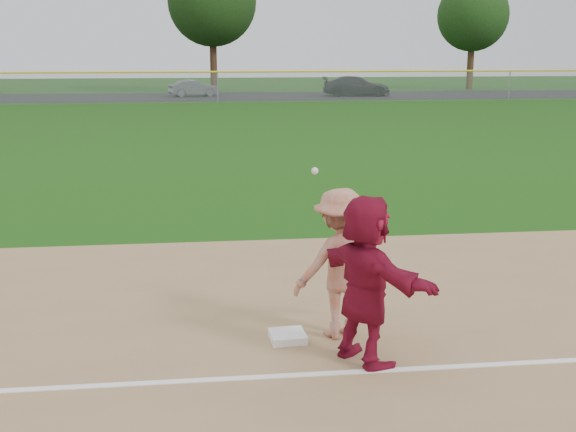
{
  "coord_description": "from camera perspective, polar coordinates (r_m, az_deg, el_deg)",
  "views": [
    {
      "loc": [
        -1.16,
        -8.12,
        3.57
      ],
      "look_at": [
        0.0,
        1.5,
        1.3
      ],
      "focal_mm": 45.0,
      "sensor_mm": 36.0,
      "label": 1
    }
  ],
  "objects": [
    {
      "name": "ground",
      "position": [
        8.95,
        1.17,
        -10.34
      ],
      "size": [
        160.0,
        160.0,
        0.0
      ],
      "primitive_type": "plane",
      "color": "#19480E",
      "rests_on": "ground"
    },
    {
      "name": "foul_line",
      "position": [
        8.22,
        1.97,
        -12.39
      ],
      "size": [
        60.0,
        0.1,
        0.01
      ],
      "primitive_type": "cube",
      "color": "white",
      "rests_on": "infield_dirt"
    },
    {
      "name": "parking_asphalt",
      "position": [
        54.25,
        -5.73,
        9.37
      ],
      "size": [
        120.0,
        10.0,
        0.01
      ],
      "primitive_type": "cube",
      "color": "black",
      "rests_on": "ground"
    },
    {
      "name": "first_base",
      "position": [
        9.09,
        -0.04,
        -9.49
      ],
      "size": [
        0.46,
        0.46,
        0.1
      ],
      "primitive_type": "cube",
      "rotation": [
        0.0,
        0.0,
        0.07
      ],
      "color": "white",
      "rests_on": "infield_dirt"
    },
    {
      "name": "base_runner",
      "position": [
        8.23,
        6.18,
        -5.05
      ],
      "size": [
        1.37,
        1.89,
        1.97
      ],
      "primitive_type": "imported",
      "rotation": [
        0.0,
        0.0,
        2.06
      ],
      "color": "maroon",
      "rests_on": "infield_dirt"
    },
    {
      "name": "car_mid",
      "position": [
        54.48,
        -7.45,
        9.98
      ],
      "size": [
        3.87,
        2.18,
        1.21
      ],
      "primitive_type": "imported",
      "rotation": [
        0.0,
        0.0,
        1.83
      ],
      "color": "#4E5055",
      "rests_on": "parking_asphalt"
    },
    {
      "name": "car_right",
      "position": [
        54.84,
        5.41,
        10.19
      ],
      "size": [
        5.24,
        2.66,
        1.46
      ],
      "primitive_type": "imported",
      "rotation": [
        0.0,
        0.0,
        1.44
      ],
      "color": "black",
      "rests_on": "parking_asphalt"
    },
    {
      "name": "first_base_play",
      "position": [
        8.97,
        4.13,
        -3.75
      ],
      "size": [
        1.37,
        1.04,
        2.17
      ],
      "color": "#999A9C",
      "rests_on": "infield_dirt"
    },
    {
      "name": "outfield_fence",
      "position": [
        48.16,
        -5.62,
        11.23
      ],
      "size": [
        110.0,
        0.12,
        110.0
      ],
      "color": "#999EA0",
      "rests_on": "ground"
    },
    {
      "name": "tree_2",
      "position": [
        59.73,
        -6.02,
        16.48
      ],
      "size": [
        7.0,
        7.0,
        10.58
      ],
      "color": "#392214",
      "rests_on": "ground"
    },
    {
      "name": "tree_3",
      "position": [
        65.23,
        14.42,
        15.08
      ],
      "size": [
        6.0,
        6.0,
        9.19
      ],
      "color": "#3C2716",
      "rests_on": "ground"
    }
  ]
}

